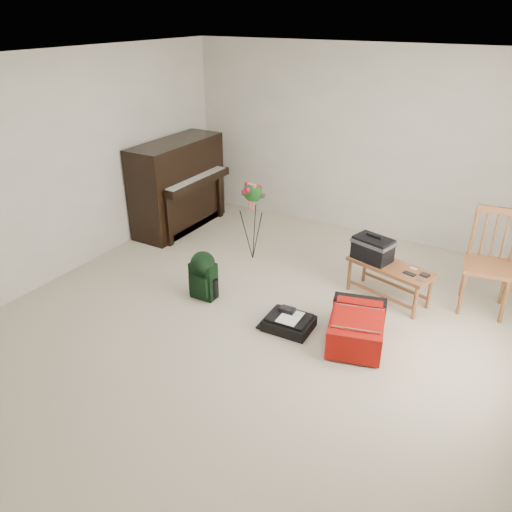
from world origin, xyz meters
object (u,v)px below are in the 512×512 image
Objects in this scene: black_duffel at (289,322)px; dining_chair at (489,263)px; green_backpack at (203,273)px; red_suitcase at (358,325)px; flower_stand at (253,222)px; piano at (179,187)px; bench at (377,256)px.

dining_chair is at bearing 39.19° from black_duffel.
green_backpack reaches higher than black_duffel.
green_backpack is at bearing 174.75° from black_duffel.
black_duffel is at bearing 179.50° from red_suitcase.
flower_stand is at bearing 135.74° from red_suitcase.
piano is at bearing 171.49° from dining_chair.
bench is 0.91× the size of dining_chair.
piano is at bearing 133.15° from green_backpack.
piano is 2.08m from green_backpack.
red_suitcase is at bearing -65.19° from bench.
dining_chair is at bearing 37.70° from red_suitcase.
bench is 1.13m from dining_chair.
bench is at bearing -9.20° from piano.
red_suitcase is 0.83× the size of flower_stand.
piano is 1.39× the size of dining_chair.
red_suitcase reaches higher than black_duffel.
bench is at bearing 9.49° from flower_stand.
flower_stand is (-1.10, 1.16, 0.43)m from black_duffel.
bench reaches higher than black_duffel.
red_suitcase is (3.19, -1.36, -0.43)m from piano.
piano is 1.54× the size of bench.
red_suitcase is 2.04m from flower_stand.
green_backpack is (-1.73, -0.11, 0.14)m from red_suitcase.
flower_stand is at bearing 178.34° from dining_chair.
black_duffel is at bearing -32.42° from flower_stand.
green_backpack is (-1.60, -0.97, -0.19)m from bench.
piano is 1.77× the size of red_suitcase.
red_suitcase is at bearing -23.06° from piano.
bench is 1.88m from green_backpack.
green_backpack is 0.54× the size of flower_stand.
red_suitcase is 0.68m from black_duffel.
dining_chair is 2.28× the size of black_duffel.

